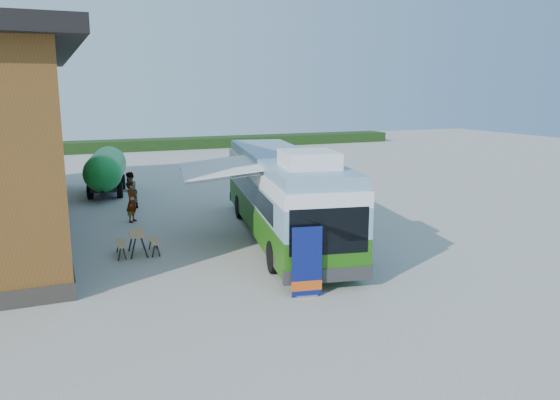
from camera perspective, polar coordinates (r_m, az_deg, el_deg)
name	(u,v)px	position (r m, az deg, el deg)	size (l,w,h in m)	color
ground	(292,270)	(17.56, 1.23, -7.33)	(100.00, 100.00, 0.00)	#BCB7AD
hedge	(209,142)	(55.43, -7.47, 5.99)	(40.00, 3.00, 1.00)	#264419
bus	(283,192)	(20.93, 0.27, 0.86)	(4.91, 12.61, 3.79)	#2E7213
awning	(225,171)	(19.90, -5.79, 3.01)	(3.58, 4.94, 0.54)	white
banner	(307,268)	(15.15, 2.83, -7.16)	(0.86, 0.29, 2.00)	navy
picnic_table	(137,238)	(19.63, -14.69, -3.90)	(1.45, 1.31, 0.79)	tan
person_a	(132,202)	(24.49, -15.22, -0.18)	(0.65, 0.43, 1.78)	#999999
person_b	(130,191)	(27.15, -15.43, 0.94)	(0.88, 0.68, 1.81)	#999999
slurry_tanker	(106,169)	(31.50, -17.71, 3.12)	(2.71, 6.49, 2.42)	green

